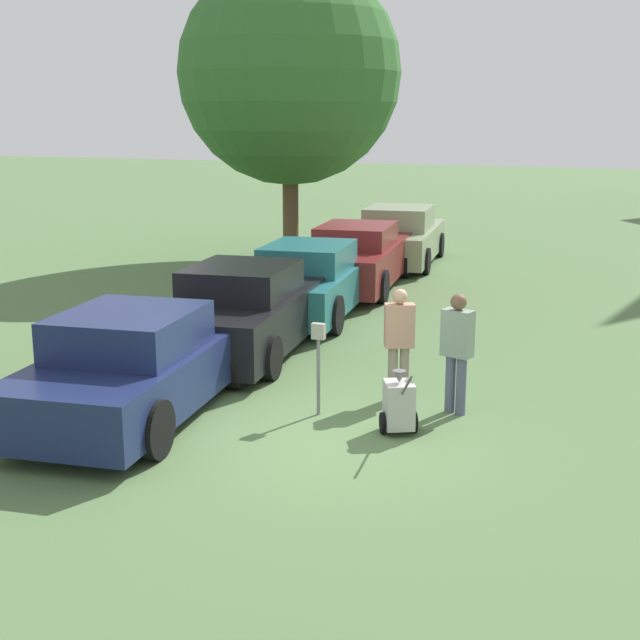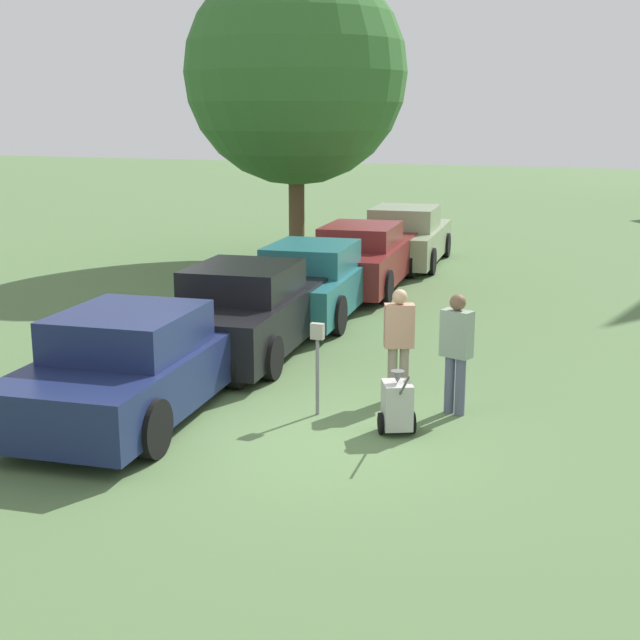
# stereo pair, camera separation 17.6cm
# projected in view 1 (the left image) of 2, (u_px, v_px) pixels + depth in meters

# --- Properties ---
(ground_plane) EXTENTS (120.00, 120.00, 0.00)m
(ground_plane) POSITION_uv_depth(u_px,v_px,m) (310.00, 438.00, 11.44)
(ground_plane) COLOR #517042
(parked_car_navy) EXTENTS (2.42, 4.84, 1.50)m
(parked_car_navy) POSITION_uv_depth(u_px,v_px,m) (136.00, 366.00, 12.15)
(parked_car_navy) COLOR #19234C
(parked_car_navy) RESTS_ON ground_plane
(parked_car_black) EXTENTS (2.39, 4.89, 1.56)m
(parked_car_black) POSITION_uv_depth(u_px,v_px,m) (245.00, 312.00, 15.33)
(parked_car_black) COLOR black
(parked_car_black) RESTS_ON ground_plane
(parked_car_teal) EXTENTS (2.35, 5.00, 1.50)m
(parked_car_teal) POSITION_uv_depth(u_px,v_px,m) (310.00, 282.00, 18.16)
(parked_car_teal) COLOR #23666B
(parked_car_teal) RESTS_ON ground_plane
(parked_car_maroon) EXTENTS (2.38, 5.27, 1.53)m
(parked_car_maroon) POSITION_uv_depth(u_px,v_px,m) (358.00, 258.00, 21.00)
(parked_car_maroon) COLOR maroon
(parked_car_maroon) RESTS_ON ground_plane
(parked_car_sage) EXTENTS (2.43, 4.98, 1.59)m
(parked_car_sage) POSITION_uv_depth(u_px,v_px,m) (400.00, 238.00, 24.36)
(parked_car_sage) COLOR gray
(parked_car_sage) RESTS_ON ground_plane
(parking_meter) EXTENTS (0.18, 0.09, 1.30)m
(parking_meter) POSITION_uv_depth(u_px,v_px,m) (318.00, 351.00, 12.11)
(parking_meter) COLOR slate
(parking_meter) RESTS_ON ground_plane
(person_worker) EXTENTS (0.47, 0.37, 1.64)m
(person_worker) POSITION_uv_depth(u_px,v_px,m) (399.00, 338.00, 12.74)
(person_worker) COLOR gray
(person_worker) RESTS_ON ground_plane
(person_supervisor) EXTENTS (0.47, 0.34, 1.69)m
(person_supervisor) POSITION_uv_depth(u_px,v_px,m) (457.00, 346.00, 12.15)
(person_supervisor) COLOR #515670
(person_supervisor) RESTS_ON ground_plane
(equipment_cart) EXTENTS (0.62, 0.97, 1.00)m
(equipment_cart) POSITION_uv_depth(u_px,v_px,m) (399.00, 404.00, 11.53)
(equipment_cart) COLOR #B2B2AD
(equipment_cart) RESTS_ON ground_plane
(shade_tree) EXTENTS (6.02, 6.02, 8.13)m
(shade_tree) POSITION_uv_depth(u_px,v_px,m) (290.00, 73.00, 23.99)
(shade_tree) COLOR brown
(shade_tree) RESTS_ON ground_plane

